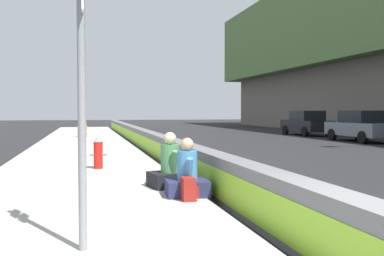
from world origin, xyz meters
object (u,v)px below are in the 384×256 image
(fire_hydrant, at_px, (98,152))
(seated_person_foreground, at_px, (187,178))
(backpack, at_px, (189,189))
(construction_barrel, at_px, (82,129))
(route_sign_post, at_px, (82,64))
(parked_car_fourth, at_px, (361,126))
(parked_car_midline, at_px, (306,123))
(seated_person_middle, at_px, (170,170))

(fire_hydrant, xyz_separation_m, seated_person_foreground, (-4.26, -1.48, -0.12))
(backpack, distance_m, construction_barrel, 19.37)
(route_sign_post, bearing_deg, construction_barrel, 0.43)
(seated_person_foreground, bearing_deg, construction_barrel, 6.05)
(route_sign_post, relative_size, parked_car_fourth, 0.80)
(parked_car_midline, bearing_deg, route_sign_post, 146.71)
(fire_hydrant, distance_m, seated_person_middle, 3.54)
(seated_person_foreground, distance_m, seated_person_middle, 1.01)
(route_sign_post, distance_m, seated_person_middle, 4.50)
(route_sign_post, xyz_separation_m, backpack, (2.38, -1.76, -1.88))
(fire_hydrant, bearing_deg, parked_car_fourth, -57.43)
(seated_person_middle, bearing_deg, parked_car_fourth, -46.29)
(construction_barrel, bearing_deg, seated_person_foreground, -173.95)
(seated_person_foreground, height_order, parked_car_midline, parked_car_midline)
(route_sign_post, xyz_separation_m, construction_barrel, (21.65, 0.16, -1.59))
(seated_person_middle, distance_m, parked_car_fourth, 18.01)
(seated_person_middle, xyz_separation_m, parked_car_midline, (18.84, -13.16, 0.37))
(fire_hydrant, bearing_deg, construction_barrel, 2.05)
(fire_hydrant, relative_size, parked_car_midline, 0.20)
(fire_hydrant, height_order, backpack, fire_hydrant)
(seated_person_middle, height_order, parked_car_midline, parked_car_midline)
(fire_hydrant, height_order, parked_car_fourth, parked_car_fourth)
(seated_person_foreground, xyz_separation_m, seated_person_middle, (1.00, 0.13, 0.02))
(route_sign_post, distance_m, parked_car_midline, 27.11)
(construction_barrel, bearing_deg, parked_car_midline, -86.28)
(route_sign_post, xyz_separation_m, parked_car_fourth, (16.24, -14.72, -1.35))
(fire_hydrant, bearing_deg, seated_person_middle, -157.60)
(seated_person_foreground, bearing_deg, parked_car_fourth, -43.79)
(fire_hydrant, bearing_deg, backpack, -163.30)
(fire_hydrant, distance_m, parked_car_fourth, 17.05)
(backpack, xyz_separation_m, parked_car_fourth, (13.86, -12.96, 0.53))
(seated_person_foreground, relative_size, parked_car_fourth, 0.24)
(backpack, bearing_deg, parked_car_midline, -32.89)
(parked_car_fourth, bearing_deg, route_sign_post, 137.81)
(route_sign_post, bearing_deg, seated_person_foreground, -33.24)
(route_sign_post, distance_m, seated_person_foreground, 3.77)
(construction_barrel, xyz_separation_m, parked_car_midline, (0.98, -15.02, 0.24))
(parked_car_fourth, bearing_deg, seated_person_foreground, 136.21)
(seated_person_foreground, xyz_separation_m, parked_car_midline, (19.83, -13.03, 0.39))
(fire_hydrant, relative_size, seated_person_foreground, 0.83)
(route_sign_post, xyz_separation_m, parked_car_midline, (22.63, -14.86, -1.35))
(seated_person_foreground, bearing_deg, parked_car_midline, -33.30)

